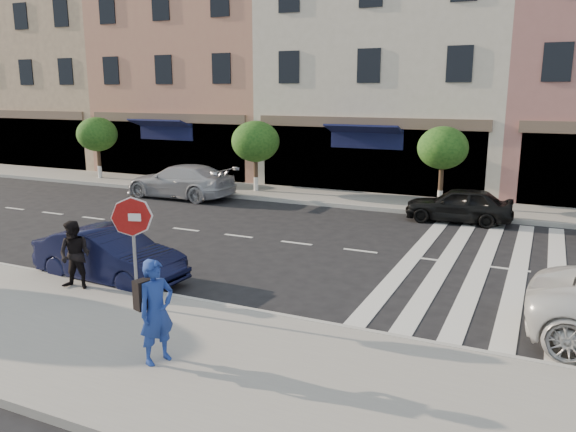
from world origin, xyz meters
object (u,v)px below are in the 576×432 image
object	(u,v)px
walker	(75,255)
car_far_left	(180,181)
car_near_mid	(109,255)
photographer	(156,311)
car_far_mid	(459,205)
stop_sign	(132,227)

from	to	relation	value
walker	car_far_left	world-z (taller)	walker
walker	car_near_mid	world-z (taller)	walker
photographer	walker	xyz separation A→B (m)	(-3.83, 2.06, -0.10)
photographer	car_far_mid	bearing A→B (deg)	6.78
car_far_left	walker	bearing A→B (deg)	25.50
photographer	car_near_mid	size ratio (longest dim) A/B	0.45
stop_sign	photographer	world-z (taller)	stop_sign
stop_sign	car_near_mid	bearing A→B (deg)	126.72
stop_sign	walker	world-z (taller)	stop_sign
stop_sign	car_far_mid	bearing A→B (deg)	49.40
walker	car_far_left	bearing A→B (deg)	102.16
photographer	car_near_mid	distance (m)	4.93
walker	car_near_mid	distance (m)	1.07
photographer	walker	size ratio (longest dim) A/B	1.12
walker	car_near_mid	xyz separation A→B (m)	(0.02, 1.03, -0.28)
walker	car_far_mid	distance (m)	12.83
car_far_left	car_near_mid	bearing A→B (deg)	27.85
stop_sign	car_far_mid	world-z (taller)	stop_sign
photographer	car_far_left	bearing A→B (deg)	53.18
car_far_left	car_far_mid	bearing A→B (deg)	92.61
stop_sign	car_far_left	distance (m)	12.99
walker	car_far_mid	world-z (taller)	walker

